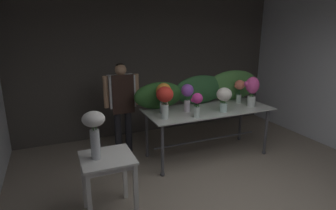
# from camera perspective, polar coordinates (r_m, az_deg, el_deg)

# --- Properties ---
(ground_plane) EXTENTS (7.60, 7.60, 0.00)m
(ground_plane) POSITION_cam_1_polar(r_m,az_deg,el_deg) (4.91, 3.82, -11.42)
(ground_plane) COLOR gray
(wall_back) EXTENTS (5.74, 0.12, 2.94)m
(wall_back) POSITION_cam_1_polar(r_m,az_deg,el_deg) (6.01, -3.41, 8.37)
(wall_back) COLOR #4C4742
(wall_back) RESTS_ON ground
(wall_right) EXTENTS (0.12, 3.57, 2.94)m
(wall_right) POSITION_cam_1_polar(r_m,az_deg,el_deg) (6.28, 28.41, 6.83)
(wall_right) COLOR silver
(wall_right) RESTS_ON ground
(display_table_glass) EXTENTS (2.18, 0.93, 0.88)m
(display_table_glass) POSITION_cam_1_polar(r_m,az_deg,el_deg) (4.89, 8.07, -2.11)
(display_table_glass) COLOR silver
(display_table_glass) RESTS_ON ground
(side_table_white) EXTENTS (0.60, 0.59, 0.77)m
(side_table_white) POSITION_cam_1_polar(r_m,az_deg,el_deg) (3.45, -12.21, -12.00)
(side_table_white) COLOR white
(side_table_white) RESTS_ON ground
(florist) EXTENTS (0.63, 0.24, 1.63)m
(florist) POSITION_cam_1_polar(r_m,az_deg,el_deg) (4.96, -9.36, 1.29)
(florist) COLOR #232328
(florist) RESTS_ON ground
(foliage_backdrop) EXTENTS (2.50, 0.27, 0.57)m
(foliage_backdrop) POSITION_cam_1_polar(r_m,az_deg,el_deg) (5.11, 6.89, 3.16)
(foliage_backdrop) COLOR #2D6028
(foliage_backdrop) RESTS_ON display_table_glass
(vase_sunset_anemones) EXTENTS (0.25, 0.25, 0.49)m
(vase_sunset_anemones) POSITION_cam_1_polar(r_m,az_deg,el_deg) (4.49, -0.88, 2.08)
(vase_sunset_anemones) COLOR silver
(vase_sunset_anemones) RESTS_ON display_table_glass
(vase_fuchsia_dahlias) EXTENTS (0.26, 0.23, 0.53)m
(vase_fuchsia_dahlias) POSITION_cam_1_polar(r_m,az_deg,el_deg) (5.07, 16.71, 3.15)
(vase_fuchsia_dahlias) COLOR silver
(vase_fuchsia_dahlias) RESTS_ON display_table_glass
(vase_violet_snapdragons) EXTENTS (0.20, 0.20, 0.46)m
(vase_violet_snapdragons) POSITION_cam_1_polar(r_m,az_deg,el_deg) (4.59, 3.94, 2.21)
(vase_violet_snapdragons) COLOR silver
(vase_violet_snapdragons) RESTS_ON display_table_glass
(vase_scarlet_tulips) EXTENTS (0.26, 0.26, 0.50)m
(vase_scarlet_tulips) POSITION_cam_1_polar(r_m,az_deg,el_deg) (4.21, -0.69, 1.45)
(vase_scarlet_tulips) COLOR silver
(vase_scarlet_tulips) RESTS_ON display_table_glass
(vase_magenta_stock) EXTENTS (0.19, 0.17, 0.39)m
(vase_magenta_stock) POSITION_cam_1_polar(r_m,az_deg,el_deg) (4.31, 5.93, 0.49)
(vase_magenta_stock) COLOR silver
(vase_magenta_stock) RESTS_ON display_table_glass
(vase_coral_ranunculus) EXTENTS (0.23, 0.19, 0.42)m
(vase_coral_ranunculus) POSITION_cam_1_polar(r_m,az_deg,el_deg) (5.28, 14.36, 3.39)
(vase_coral_ranunculus) COLOR silver
(vase_coral_ranunculus) RESTS_ON display_table_glass
(vase_ivory_roses) EXTENTS (0.25, 0.25, 0.41)m
(vase_ivory_roses) POSITION_cam_1_polar(r_m,az_deg,el_deg) (4.65, 11.34, 1.65)
(vase_ivory_roses) COLOR silver
(vase_ivory_roses) RESTS_ON display_table_glass
(vase_white_roses_tall) EXTENTS (0.25, 0.25, 0.57)m
(vase_white_roses_tall) POSITION_cam_1_polar(r_m,az_deg,el_deg) (3.24, -14.80, -4.65)
(vase_white_roses_tall) COLOR silver
(vase_white_roses_tall) RESTS_ON side_table_white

